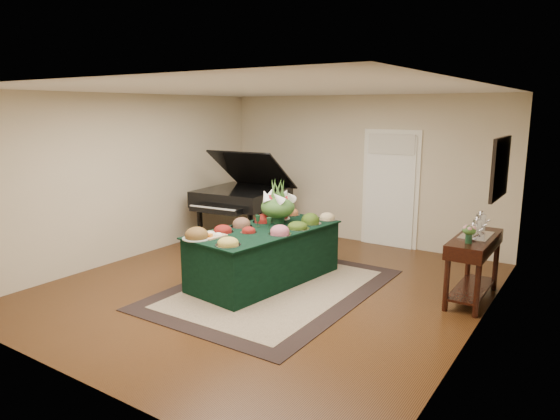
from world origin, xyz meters
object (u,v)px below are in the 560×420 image
Objects in this scene: grand_piano at (242,196)px; mahogany_sideboard at (474,251)px; buffet_table at (265,255)px; floral_centerpiece at (278,203)px.

grand_piano is 4.38m from mahogany_sideboard.
mahogany_sideboard reaches higher than buffet_table.
mahogany_sideboard is (2.66, 0.90, 0.27)m from buffet_table.
mahogany_sideboard is (2.71, 0.49, -0.43)m from floral_centerpiece.
mahogany_sideboard is at bearing 18.73° from buffet_table.
buffet_table is 1.34× the size of grand_piano.
grand_piano reaches higher than floral_centerpiece.
floral_centerpiece is at bearing -169.72° from mahogany_sideboard.
grand_piano is (-1.66, 1.61, 0.47)m from buffet_table.
floral_centerpiece reaches higher than buffet_table.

